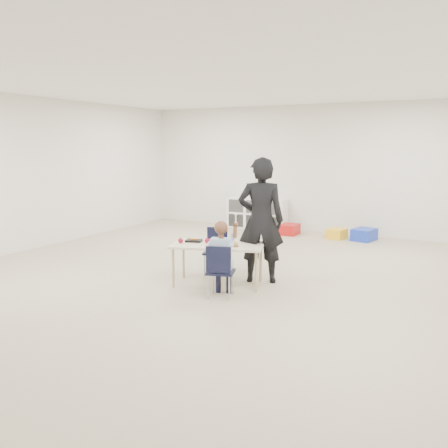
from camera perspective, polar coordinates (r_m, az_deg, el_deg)
The scene contains 16 objects.
room at distance 6.60m, azimuth -1.47°, elevation 5.01°, with size 9.00×9.02×2.80m.
table at distance 6.56m, azimuth -0.75°, elevation -4.84°, with size 1.38×0.96×0.57m.
chair_near at distance 6.02m, azimuth -0.39°, elevation -5.64°, with size 0.33×0.31×0.69m, color black, non-canonical shape.
chair_far at distance 7.09m, azimuth -1.05°, elevation -3.33°, with size 0.33×0.31×0.69m, color black, non-canonical shape.
child at distance 5.97m, azimuth -0.40°, elevation -3.81°, with size 0.46×0.46×1.08m, color #BCDFFF, non-canonical shape.
lunch_tray_near at distance 6.50m, azimuth 0.16°, elevation -2.30°, with size 0.22×0.16×0.03m, color black.
lunch_tray_far at distance 6.67m, azimuth -3.64°, elevation -2.01°, with size 0.22×0.16×0.03m, color black.
milk_carton at distance 6.35m, azimuth -0.56°, elevation -2.25°, with size 0.07×0.07×0.10m, color white.
bread_roll at distance 6.35m, azimuth 1.28°, elevation -2.41°, with size 0.09×0.09×0.07m, color #B5854A.
apple_near at distance 6.56m, azimuth -2.04°, elevation -2.01°, with size 0.07×0.07×0.07m, color maroon.
apple_far at distance 6.59m, azimuth -5.23°, elevation -2.00°, with size 0.07×0.07×0.07m, color maroon.
cubby_shelf at distance 11.06m, azimuth 3.98°, elevation 1.29°, with size 1.40×0.40×0.70m, color white.
adult at distance 6.62m, azimuth 4.46°, elevation 0.44°, with size 0.64×0.42×1.76m, color black.
bin_red at distance 10.38m, azimuth 7.87°, elevation -0.64°, with size 0.36×0.46×0.22m, color #B81212.
bin_yellow at distance 10.11m, azimuth 13.38°, elevation -1.13°, with size 0.33×0.42×0.20m, color yellow.
bin_blue at distance 10.04m, azimuth 16.50°, elevation -1.23°, with size 0.38×0.49×0.24m, color #1934BC.
Camera 1 is at (3.22, -5.74, 1.90)m, focal length 38.00 mm.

